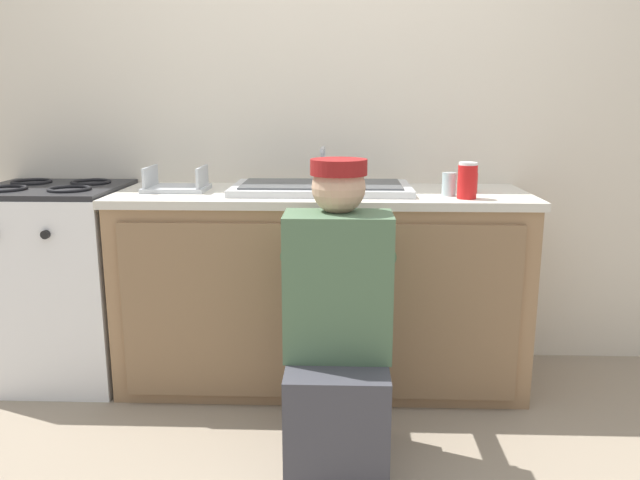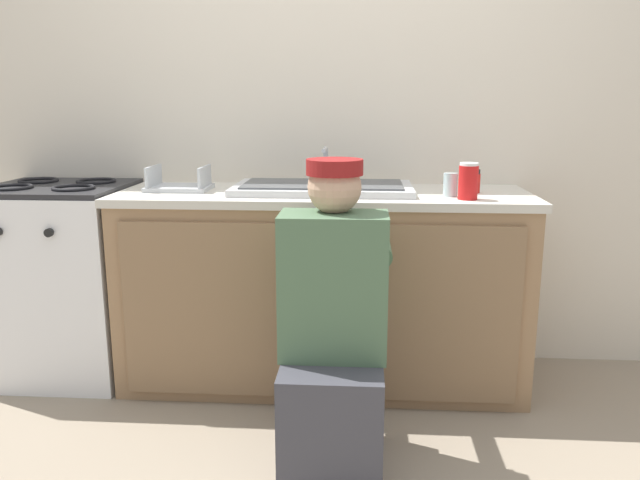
% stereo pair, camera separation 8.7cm
% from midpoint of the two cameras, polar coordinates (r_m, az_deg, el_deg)
% --- Properties ---
extents(ground_plane, '(12.00, 12.00, 0.00)m').
position_cam_midpoint_polar(ground_plane, '(2.81, -0.99, -14.94)').
color(ground_plane, gray).
extents(back_wall, '(6.00, 0.10, 2.50)m').
position_cam_midpoint_polar(back_wall, '(3.15, -0.45, 11.66)').
color(back_wall, beige).
rests_on(back_wall, ground_plane).
extents(counter_cabinet, '(1.81, 0.62, 0.87)m').
position_cam_midpoint_polar(counter_cabinet, '(2.92, -0.73, -4.72)').
color(counter_cabinet, '#997551').
rests_on(counter_cabinet, ground_plane).
extents(countertop, '(1.85, 0.62, 0.04)m').
position_cam_midpoint_polar(countertop, '(2.83, -0.74, 4.09)').
color(countertop, beige).
rests_on(countertop, counter_cabinet).
extents(sink_double_basin, '(0.80, 0.44, 0.19)m').
position_cam_midpoint_polar(sink_double_basin, '(2.82, -0.74, 4.85)').
color(sink_double_basin, silver).
rests_on(sink_double_basin, countertop).
extents(stove_range, '(0.64, 0.62, 0.93)m').
position_cam_midpoint_polar(stove_range, '(3.23, -23.49, -3.56)').
color(stove_range, white).
rests_on(stove_range, ground_plane).
extents(plumber_person, '(0.42, 0.61, 1.10)m').
position_cam_midpoint_polar(plumber_person, '(2.27, 0.50, -9.16)').
color(plumber_person, '#3F3F47').
rests_on(plumber_person, ground_plane).
extents(water_glass, '(0.06, 0.06, 0.10)m').
position_cam_midpoint_polar(water_glass, '(2.74, 10.81, 5.03)').
color(water_glass, '#ADC6CC').
rests_on(water_glass, countertop).
extents(dish_rack_tray, '(0.28, 0.22, 0.11)m').
position_cam_midpoint_polar(dish_rack_tray, '(2.93, -13.82, 4.87)').
color(dish_rack_tray, '#B2B7BC').
rests_on(dish_rack_tray, countertop).
extents(soda_cup_red, '(0.08, 0.08, 0.15)m').
position_cam_midpoint_polar(soda_cup_red, '(2.67, 12.40, 5.32)').
color(soda_cup_red, red).
rests_on(soda_cup_red, countertop).
extents(spice_bottle_red, '(0.04, 0.04, 0.10)m').
position_cam_midpoint_polar(spice_bottle_red, '(2.87, 12.98, 5.28)').
color(spice_bottle_red, red).
rests_on(spice_bottle_red, countertop).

